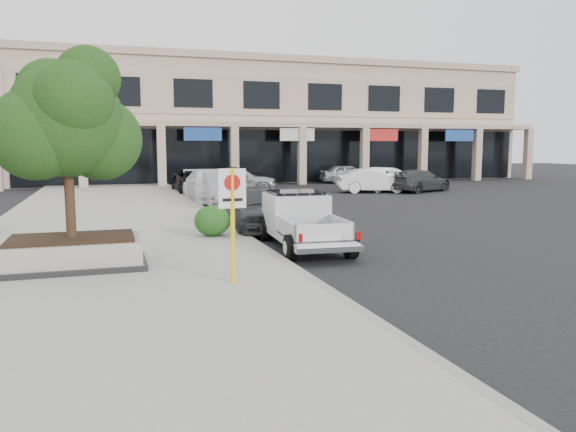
# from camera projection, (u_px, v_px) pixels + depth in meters

# --- Properties ---
(ground) EXTENTS (120.00, 120.00, 0.00)m
(ground) POSITION_uv_depth(u_px,v_px,m) (361.00, 271.00, 12.99)
(ground) COLOR black
(ground) RESTS_ON ground
(sidewalk) EXTENTS (8.00, 52.00, 0.15)m
(sidewalk) POSITION_uv_depth(u_px,v_px,m) (111.00, 239.00, 16.97)
(sidewalk) COLOR gray
(sidewalk) RESTS_ON ground
(curb) EXTENTS (0.20, 52.00, 0.15)m
(curb) POSITION_uv_depth(u_px,v_px,m) (238.00, 232.00, 18.18)
(curb) COLOR gray
(curb) RESTS_ON ground
(strip_mall) EXTENTS (40.55, 12.43, 9.50)m
(strip_mall) POSITION_uv_depth(u_px,v_px,m) (275.00, 122.00, 46.86)
(strip_mall) COLOR tan
(strip_mall) RESTS_ON ground
(planter) EXTENTS (3.20, 2.20, 0.68)m
(planter) POSITION_uv_depth(u_px,v_px,m) (72.00, 252.00, 12.76)
(planter) COLOR black
(planter) RESTS_ON sidewalk
(planter_tree) EXTENTS (2.90, 2.55, 4.00)m
(planter_tree) POSITION_uv_depth(u_px,v_px,m) (73.00, 122.00, 12.58)
(planter_tree) COLOR #321F13
(planter_tree) RESTS_ON planter
(no_parking_sign) EXTENTS (0.55, 0.09, 2.30)m
(no_parking_sign) POSITION_uv_depth(u_px,v_px,m) (232.00, 210.00, 11.06)
(no_parking_sign) COLOR yellow
(no_parking_sign) RESTS_ON sidewalk
(hedge) EXTENTS (1.10, 0.99, 0.93)m
(hedge) POSITION_uv_depth(u_px,v_px,m) (212.00, 221.00, 16.94)
(hedge) COLOR #164614
(hedge) RESTS_ON sidewalk
(pickup_truck) EXTENTS (2.16, 5.06, 1.56)m
(pickup_truck) POSITION_uv_depth(u_px,v_px,m) (304.00, 221.00, 15.67)
(pickup_truck) COLOR silver
(pickup_truck) RESTS_ON ground
(curb_car_a) EXTENTS (2.07, 4.66, 1.56)m
(curb_car_a) POSITION_uv_depth(u_px,v_px,m) (256.00, 207.00, 19.06)
(curb_car_a) COLOR #313336
(curb_car_a) RESTS_ON ground
(curb_car_b) EXTENTS (2.05, 4.98, 1.60)m
(curb_car_b) POSITION_uv_depth(u_px,v_px,m) (224.00, 190.00, 25.96)
(curb_car_b) COLOR #93959A
(curb_car_b) RESTS_ON ground
(curb_car_c) EXTENTS (2.34, 5.58, 1.61)m
(curb_car_c) POSITION_uv_depth(u_px,v_px,m) (210.00, 186.00, 28.58)
(curb_car_c) COLOR white
(curb_car_c) RESTS_ON ground
(curb_car_d) EXTENTS (2.53, 5.39, 1.49)m
(curb_car_d) POSITION_uv_depth(u_px,v_px,m) (197.00, 181.00, 33.41)
(curb_car_d) COLOR black
(curb_car_d) RESTS_ON ground
(lot_car_a) EXTENTS (5.04, 2.98, 1.61)m
(lot_car_a) POSITION_uv_depth(u_px,v_px,m) (238.00, 179.00, 34.03)
(lot_car_a) COLOR #ADB1B6
(lot_car_a) RESTS_ON ground
(lot_car_b) EXTENTS (4.60, 2.57, 1.43)m
(lot_car_b) POSITION_uv_depth(u_px,v_px,m) (374.00, 181.00, 33.90)
(lot_car_b) COLOR white
(lot_car_b) RESTS_ON ground
(lot_car_c) EXTENTS (5.05, 3.59, 1.36)m
(lot_car_c) POSITION_uv_depth(u_px,v_px,m) (419.00, 181.00, 34.51)
(lot_car_c) COLOR #2E3234
(lot_car_c) RESTS_ON ground
(lot_car_d) EXTENTS (5.59, 3.38, 1.45)m
(lot_car_d) POSITION_uv_depth(u_px,v_px,m) (233.00, 177.00, 37.21)
(lot_car_d) COLOR black
(lot_car_d) RESTS_ON ground
(lot_car_e) EXTENTS (4.20, 1.91, 1.40)m
(lot_car_e) POSITION_uv_depth(u_px,v_px,m) (347.00, 174.00, 42.31)
(lot_car_e) COLOR #AEB1B6
(lot_car_e) RESTS_ON ground
(lot_car_f) EXTENTS (4.73, 2.63, 1.48)m
(lot_car_f) POSITION_uv_depth(u_px,v_px,m) (386.00, 179.00, 34.93)
(lot_car_f) COLOR white
(lot_car_f) RESTS_ON ground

